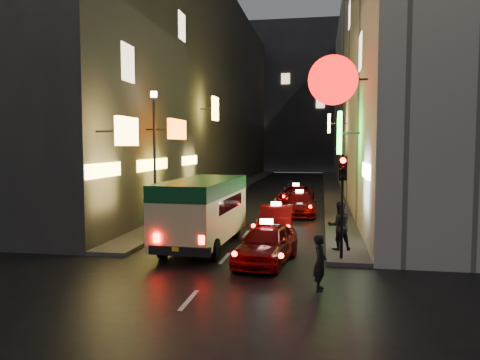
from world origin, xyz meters
The scene contains 14 objects.
building_left centered at (-8.00, 33.99, 9.00)m, with size 7.62×52.00×18.00m.
building_right centered at (8.00, 33.99, 9.00)m, with size 8.26×52.00×18.00m.
building_far centered at (0.00, 66.00, 11.00)m, with size 30.00×10.00×22.00m, color #36353A.
sidewalk_left centered at (-4.25, 34.00, 0.07)m, with size 1.50×52.00×0.15m, color #454240.
sidewalk_right centered at (4.25, 34.00, 0.07)m, with size 1.50×52.00×0.15m, color #454240.
minibus centered at (-1.20, 10.09, 1.67)m, with size 2.43×6.23×2.64m.
taxi_near centered at (1.51, 8.13, 0.77)m, with size 2.73×5.09×1.71m.
taxi_second centered at (1.37, 12.93, 0.77)m, with size 2.17×4.93×1.71m.
taxi_third centered at (2.09, 19.23, 0.74)m, with size 2.16×4.77×1.66m.
taxi_far centered at (1.62, 24.03, 0.73)m, with size 2.30×4.75×1.63m.
pedestrian_crossing centered at (3.30, 5.44, 0.86)m, with size 0.57×0.37×1.73m, color black.
pedestrian_sidewalk centered at (3.97, 9.92, 1.15)m, with size 0.76×0.47×2.01m, color black.
traffic_light centered at (4.00, 8.47, 2.69)m, with size 0.26×0.43×3.50m.
lamp_post centered at (-4.20, 13.00, 3.72)m, with size 0.28×0.28×6.22m.
Camera 1 is at (3.32, -7.31, 3.97)m, focal length 35.00 mm.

